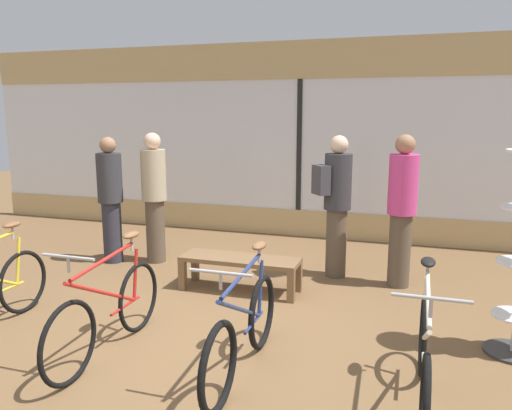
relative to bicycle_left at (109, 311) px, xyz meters
The scene contains 10 objects.
ground_plane 0.86m from the bicycle_left, 37.23° to the left, with size 24.00×24.00×0.00m, color brown.
shop_back_wall 4.82m from the bicycle_left, 82.39° to the left, with size 12.00×0.08×3.20m.
bicycle_left is the anchor object (origin of this frame).
bicycle_right 1.23m from the bicycle_left, ahead, with size 0.46×1.68×1.01m.
bicycle_far_right 2.59m from the bicycle_left, ahead, with size 0.46×1.68×1.01m.
display_bench 1.89m from the bicycle_left, 72.60° to the left, with size 1.40×0.44×0.41m.
customer_near_rack 2.77m from the bicycle_left, 110.49° to the left, with size 0.42×0.42×1.80m.
customer_by_window 3.14m from the bicycle_left, 60.07° to the left, with size 0.55×0.53×1.80m.
customer_mid_floor 2.85m from the bicycle_left, 122.89° to the left, with size 0.48×0.48×1.75m.
customer_near_bench 3.50m from the bicycle_left, 47.43° to the left, with size 0.37×0.37×1.82m.
Camera 1 is at (1.84, -3.95, 2.08)m, focal length 35.00 mm.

